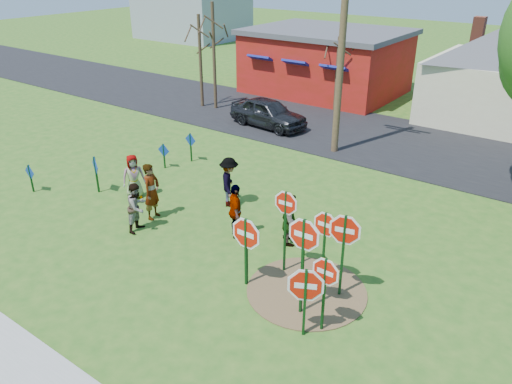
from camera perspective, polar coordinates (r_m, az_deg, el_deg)
ground at (r=16.52m, az=-5.93°, el=-3.99°), size 120.00×120.00×0.00m
road at (r=25.44m, az=11.56°, el=6.52°), size 120.00×7.50×0.04m
dirt_patch at (r=13.60m, az=5.80°, el=-11.17°), size 3.20×3.20×0.03m
red_building at (r=32.95m, az=8.00°, el=14.62°), size 9.40×7.69×3.90m
stop_sign_a at (r=13.02m, az=-1.15°, el=-5.31°), size 1.19×0.08×2.17m
stop_sign_b at (r=13.35m, az=3.41°, el=-2.21°), size 0.92×0.06×2.61m
stop_sign_c at (r=11.77m, az=5.44°, el=-6.09°), size 1.11×0.08×2.80m
stop_sign_d at (r=12.61m, az=10.06°, el=-5.00°), size 1.09×0.27×2.52m
stop_sign_e at (r=11.50m, az=5.67°, el=-11.03°), size 1.04×0.54×1.98m
stop_sign_f at (r=11.55m, az=7.91°, el=-9.65°), size 0.93×0.06×2.12m
stop_sign_g at (r=13.09m, az=7.89°, el=-4.56°), size 0.94×0.06×2.29m
blue_diamond_a at (r=20.35m, az=-24.40°, el=1.76°), size 0.61×0.06×1.11m
blue_diamond_b at (r=19.36m, az=-17.84°, el=2.39°), size 0.68×0.31×1.44m
blue_diamond_c at (r=21.03m, az=-10.49°, el=4.39°), size 0.59×0.06×1.08m
blue_diamond_d at (r=21.51m, az=-7.49°, el=5.48°), size 0.61×0.06×1.28m
person_a at (r=18.59m, az=-13.83°, el=1.73°), size 0.86×0.96×1.66m
person_b at (r=16.94m, az=-11.83°, el=0.07°), size 0.61×0.80×1.95m
person_c at (r=16.34m, az=-13.42°, el=-1.69°), size 0.78×0.91×1.65m
person_d at (r=17.47m, az=-3.08°, el=1.14°), size 1.23×1.33×1.79m
person_e at (r=15.50m, az=-2.36°, el=-2.22°), size 1.05×1.05×1.79m
person_f at (r=15.25m, az=3.79°, el=-3.05°), size 1.32×1.50×1.64m
suv at (r=25.82m, az=1.40°, el=9.05°), size 4.40×2.14×1.45m
utility_pole at (r=21.71m, az=9.87°, el=17.28°), size 2.38×0.30×9.71m
bare_tree_west at (r=29.14m, az=-6.43°, el=16.01°), size 1.80×1.80×5.15m
bare_tree_east at (r=28.55m, az=9.32°, el=14.26°), size 1.80×1.80×4.10m
bare_tree_mid at (r=28.60m, az=-4.88°, el=16.77°), size 1.80×1.80×5.82m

